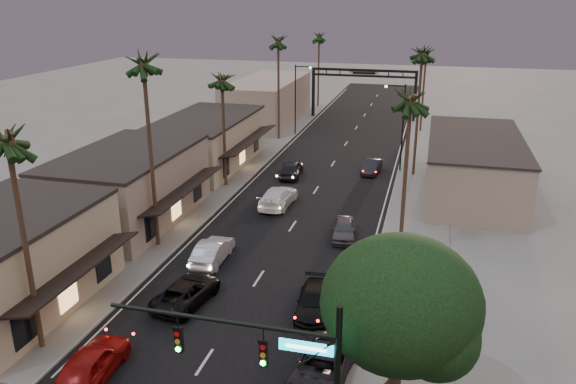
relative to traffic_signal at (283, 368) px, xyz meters
The scene contains 31 objects.
ground 36.80m from the traffic_signal, 98.98° to the left, with size 200.00×200.00×0.00m, color slate.
road 41.70m from the traffic_signal, 97.90° to the left, with size 14.00×120.00×0.02m, color black.
sidewalk_left 50.60m from the traffic_signal, 107.56° to the left, with size 5.00×92.00×0.12m, color slate.
sidewalk_right 48.41m from the traffic_signal, 85.46° to the left, with size 5.00×92.00×0.12m, color slate.
storefront_near 20.46m from the traffic_signal, 156.82° to the left, with size 8.00×12.00×5.50m, color tan.
storefront_mid 28.96m from the traffic_signal, 130.35° to the left, with size 8.00×14.00×5.50m, color gray.
storefront_far 42.43m from the traffic_signal, 116.19° to the left, with size 8.00×16.00×5.00m, color tan.
storefront_dist 63.83m from the traffic_signal, 107.03° to the left, with size 8.00×20.00×6.00m, color gray.
building_right 37.04m from the traffic_signal, 77.00° to the left, with size 8.00×18.00×5.00m, color gray.
traffic_signal is the anchor object (origin of this frame).
corner_tree 5.20m from the traffic_signal, 42.31° to the left, with size 6.20×6.20×8.80m.
arch 66.24m from the traffic_signal, 94.93° to the left, with size 15.20×0.40×7.27m.
streetlight_right 41.02m from the traffic_signal, 88.28° to the left, with size 2.13×0.30×9.00m.
streetlight_left 55.45m from the traffic_signal, 103.14° to the left, with size 2.13×0.30×9.00m.
palm_la 16.42m from the traffic_signal, 160.71° to the left, with size 3.20×3.20×13.20m.
palm_lb 24.44m from the traffic_signal, 128.44° to the left, with size 3.20×3.20×15.20m.
palm_lc 35.46m from the traffic_signal, 114.06° to the left, with size 3.20×3.20×12.20m.
palm_ld 53.47m from the traffic_signal, 105.65° to the left, with size 3.20×3.20×14.20m.
palm_ra 21.19m from the traffic_signal, 81.72° to the left, with size 3.20×3.20×13.20m.
palm_rb 40.77m from the traffic_signal, 85.84° to the left, with size 3.20×3.20×14.20m.
palm_rc 60.31m from the traffic_signal, 87.22° to the left, with size 3.20×3.20×12.20m.
palm_far 75.58m from the traffic_signal, 100.70° to the left, with size 3.20×3.20×13.20m.
oncoming_red 11.70m from the traffic_signal, 161.38° to the left, with size 2.02×5.01×1.71m, color maroon.
oncoming_pickup 14.87m from the traffic_signal, 128.72° to the left, with size 2.39×5.18×1.44m, color black.
oncoming_silver 19.57m from the traffic_signal, 119.68° to the left, with size 1.67×4.78×1.57m, color #AAABB0.
oncoming_white 29.56m from the traffic_signal, 105.89° to the left, with size 2.34×5.76×1.67m, color white.
oncoming_dgrey 37.77m from the traffic_signal, 103.83° to the left, with size 1.97×4.90×1.67m, color black.
curbside_near 7.39m from the traffic_signal, 87.85° to the left, with size 2.50×5.43×1.51m, color black.
curbside_black 12.80m from the traffic_signal, 96.53° to the left, with size 1.94×4.76×1.38m, color black.
curbside_grey 23.23m from the traffic_signal, 93.55° to the left, with size 1.69×4.20×1.43m, color #444348.
curbside_far 39.96m from the traffic_signal, 91.83° to the left, with size 1.46×4.18×1.38m, color black.
Camera 1 is at (9.96, -11.75, 17.29)m, focal length 35.00 mm.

